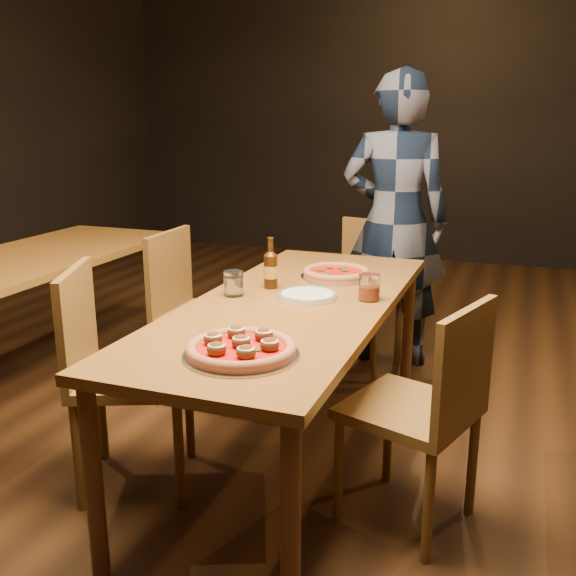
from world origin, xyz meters
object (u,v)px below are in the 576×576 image
(table_left, at_px, (24,270))
(beer_bottle, at_px, (271,270))
(chair_end, at_px, (359,294))
(table_main, at_px, (292,317))
(plate_stack, at_px, (308,296))
(water_glass, at_px, (234,283))
(pizza_margherita, at_px, (336,273))
(diner, at_px, (395,221))
(chair_main_sw, at_px, (205,314))
(pizza_meatball, at_px, (241,348))
(chair_main_nw, at_px, (134,374))
(chair_main_e, at_px, (409,407))
(amber_glass, at_px, (369,287))

(table_left, xyz_separation_m, beer_bottle, (1.53, -0.13, 0.15))
(chair_end, relative_size, beer_bottle, 4.11)
(table_main, relative_size, plate_stack, 8.19)
(beer_bottle, bearing_deg, water_glass, -121.32)
(plate_stack, bearing_deg, chair_end, 92.76)
(pizza_margherita, relative_size, diner, 0.19)
(table_main, distance_m, beer_bottle, 0.28)
(chair_end, xyz_separation_m, water_glass, (-0.26, -1.21, 0.34))
(chair_end, height_order, beer_bottle, beer_bottle)
(chair_main_sw, xyz_separation_m, diner, (0.83, 0.92, 0.41))
(chair_main_sw, xyz_separation_m, pizza_meatball, (0.74, -1.14, 0.30))
(chair_main_sw, xyz_separation_m, water_glass, (0.40, -0.48, 0.32))
(chair_main_nw, bearing_deg, chair_main_e, -106.18)
(beer_bottle, distance_m, diner, 1.27)
(chair_main_nw, xyz_separation_m, pizza_meatball, (0.61, -0.28, 0.29))
(plate_stack, distance_m, water_glass, 0.33)
(diner, bearing_deg, amber_glass, 88.98)
(chair_main_nw, xyz_separation_m, chair_end, (0.54, 1.58, -0.02))
(pizza_margherita, height_order, diner, diner)
(table_left, relative_size, chair_main_sw, 2.09)
(table_main, distance_m, amber_glass, 0.35)
(chair_main_nw, relative_size, chair_main_sw, 1.02)
(pizza_margherita, height_order, amber_glass, amber_glass)
(pizza_margherita, xyz_separation_m, plate_stack, (-0.01, -0.40, -0.01))
(pizza_margherita, height_order, beer_bottle, beer_bottle)
(chair_end, relative_size, amber_glass, 8.24)
(chair_main_e, xyz_separation_m, plate_stack, (-0.51, 0.31, 0.30))
(table_main, xyz_separation_m, table_left, (-1.70, 0.30, 0.00))
(pizza_meatball, distance_m, pizza_margherita, 1.12)
(pizza_meatball, bearing_deg, plate_stack, 91.28)
(chair_main_e, distance_m, pizza_margherita, 0.92)
(chair_main_nw, height_order, diner, diner)
(table_left, height_order, plate_stack, plate_stack)
(table_main, distance_m, pizza_margherita, 0.48)
(plate_stack, bearing_deg, table_left, 172.32)
(chair_main_sw, height_order, plate_stack, chair_main_sw)
(pizza_meatball, xyz_separation_m, pizza_margherita, (-0.01, 1.12, -0.00))
(chair_main_e, bearing_deg, chair_main_nw, -64.93)
(chair_end, relative_size, plate_stack, 3.83)
(pizza_meatball, relative_size, water_glass, 3.57)
(beer_bottle, bearing_deg, chair_main_sw, 148.35)
(table_main, relative_size, chair_main_sw, 2.09)
(chair_end, distance_m, pizza_meatball, 1.89)
(table_left, xyz_separation_m, chair_main_sw, (1.03, 0.18, -0.20))
(beer_bottle, height_order, diner, diner)
(chair_main_e, bearing_deg, plate_stack, -103.47)
(chair_main_sw, bearing_deg, chair_end, -43.88)
(pizza_margherita, xyz_separation_m, amber_glass, (0.24, -0.33, 0.03))
(plate_stack, relative_size, water_glass, 2.27)
(plate_stack, bearing_deg, pizza_margherita, 88.50)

